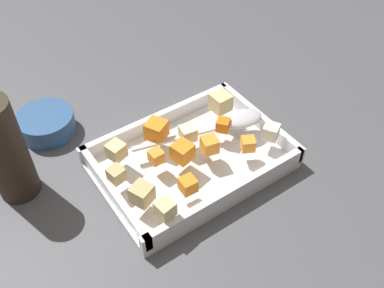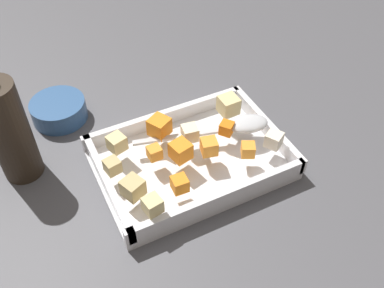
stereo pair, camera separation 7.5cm
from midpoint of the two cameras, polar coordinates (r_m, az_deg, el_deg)
name	(u,v)px [view 2 (the right image)]	position (r m, az deg, el deg)	size (l,w,h in m)	color
ground_plane	(192,170)	(0.78, 2.77, -3.53)	(4.00, 4.00, 0.00)	#4C4C51
baking_dish	(192,160)	(0.78, 2.75, -2.25)	(0.33, 0.23, 0.04)	silver
carrot_chunk_near_spoon	(248,150)	(0.75, 10.18, -0.89)	(0.02, 0.02, 0.02)	orange
carrot_chunk_mid_left	(209,147)	(0.74, 5.13, -0.48)	(0.03, 0.03, 0.03)	orange
carrot_chunk_under_handle	(154,153)	(0.74, -2.03, -1.27)	(0.02, 0.02, 0.02)	orange
carrot_chunk_corner_se	(180,184)	(0.69, 1.51, -5.40)	(0.02, 0.02, 0.02)	orange
carrot_chunk_near_left	(159,127)	(0.77, -1.52, 2.15)	(0.03, 0.03, 0.03)	orange
carrot_chunk_far_right	(227,128)	(0.78, 7.29, 1.93)	(0.02, 0.02, 0.02)	orange
carrot_chunk_heap_top	(180,150)	(0.73, 1.37, -0.93)	(0.03, 0.03, 0.03)	orange
potato_chunk_center	(228,105)	(0.82, 7.41, 4.94)	(0.03, 0.03, 0.03)	#E0CC89
potato_chunk_rim_edge	(133,188)	(0.68, -4.62, -5.88)	(0.03, 0.03, 0.03)	tan
potato_chunk_far_left	(117,143)	(0.75, -7.01, 0.01)	(0.03, 0.03, 0.03)	#E0CC89
potato_chunk_heap_side	(153,205)	(0.66, -1.93, -8.15)	(0.03, 0.03, 0.03)	#E0CC89
potato_chunk_near_right	(190,133)	(0.77, 2.52, 1.31)	(0.03, 0.03, 0.03)	beige
potato_chunk_corner_sw	(112,166)	(0.72, -7.45, -3.02)	(0.02, 0.02, 0.02)	tan
parsnip_chunk_corner_nw	(274,140)	(0.77, 13.40, 0.42)	(0.03, 0.03, 0.03)	silver
serving_spoon	(240,125)	(0.80, 9.00, 2.32)	(0.25, 0.09, 0.02)	silver
pepper_mill	(9,131)	(0.76, -20.23, 1.41)	(0.07, 0.07, 0.22)	#2D2319
small_prep_bowl	(59,110)	(0.90, -14.74, 4.19)	(0.11, 0.11, 0.04)	#33598C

